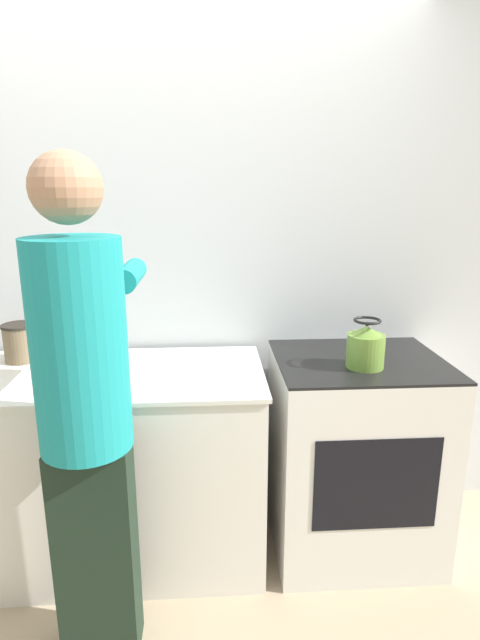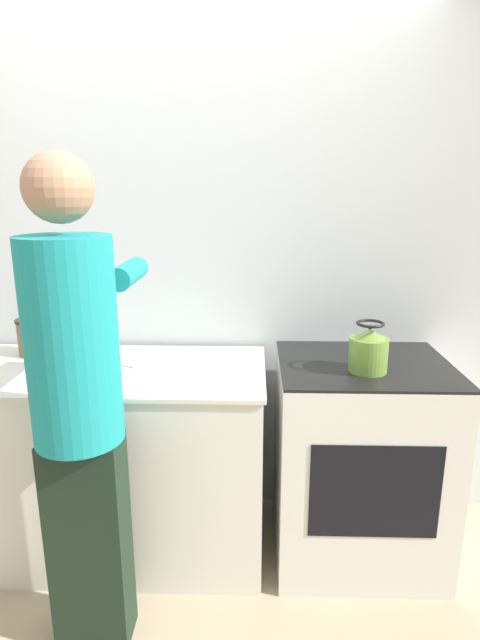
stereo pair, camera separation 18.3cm
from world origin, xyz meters
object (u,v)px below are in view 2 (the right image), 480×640
Objects in this scene: kettle at (369,351)px; canister_jar at (34,337)px; knife at (116,362)px; person at (78,397)px; oven at (358,460)px; cutting_board at (121,365)px.

kettle reaches higher than canister_jar.
knife is 0.99× the size of kettle.
knife is (-0.01, 0.52, -0.06)m from person.
canister_jar is at bearing 172.92° from oven.
person is 8.56× the size of knife.
cutting_board is 1.69× the size of canister_jar.
cutting_board is at bearing 26.54° from knife.
kettle is 1.54m from canister_jar.
canister_jar reaches higher than cutting_board.
kettle is at bearing -97.09° from oven.
knife is at bearing -20.60° from canister_jar.
canister_jar is (-0.46, 0.16, 0.08)m from cutting_board.
kettle is 1.20× the size of canister_jar.
person is 0.53m from cutting_board.
cutting_board is 0.49m from canister_jar.
cutting_board is (0.01, 0.52, -0.07)m from person.
canister_jar is (-1.52, 0.29, -0.04)m from kettle.
person reaches higher than cutting_board.
canister_jar reaches higher than oven.
person is (-1.08, -0.50, 0.51)m from oven.
person reaches higher than kettle.
oven is 0.53× the size of person.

